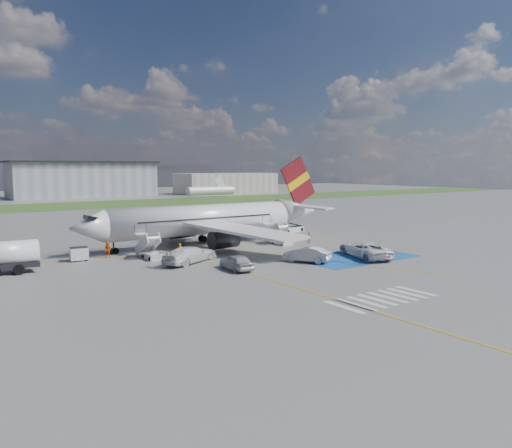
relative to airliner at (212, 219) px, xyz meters
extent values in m
plane|color=#60605E|center=(-1.51, -14.00, -3.39)|extent=(400.00, 400.00, 0.00)
cube|color=#2D4C1E|center=(-1.51, 81.00, -3.39)|extent=(400.00, 30.00, 0.01)
cube|color=gold|center=(-1.51, -2.00, -3.39)|extent=(120.00, 0.20, 0.01)
cube|color=gold|center=(-6.51, -24.00, -3.39)|extent=(0.20, 60.00, 0.01)
cube|color=gold|center=(-1.51, -2.00, -3.39)|extent=(20.71, 56.45, 0.01)
cube|color=#195197|center=(8.49, -18.00, -3.39)|extent=(14.00, 8.00, 0.01)
cube|color=silver|center=(-7.51, -32.00, -3.39)|extent=(0.60, 4.00, 0.01)
cube|color=silver|center=(-6.31, -32.00, -3.39)|extent=(0.60, 4.00, 0.01)
cube|color=silver|center=(-5.11, -32.00, -3.39)|extent=(0.60, 4.00, 0.01)
cube|color=silver|center=(-3.91, -32.00, -3.39)|extent=(0.60, 4.00, 0.01)
cube|color=silver|center=(-2.71, -32.00, -3.39)|extent=(0.60, 4.00, 0.01)
cube|color=silver|center=(-1.51, -32.00, -3.39)|extent=(0.60, 4.00, 0.01)
cube|color=silver|center=(-0.31, -32.00, -3.39)|extent=(0.60, 4.00, 0.01)
cube|color=silver|center=(0.89, -32.00, -3.39)|extent=(0.60, 4.00, 0.01)
cube|color=gray|center=(18.49, 121.00, 2.61)|extent=(48.00, 18.00, 12.00)
cube|color=gray|center=(73.49, 114.00, 0.61)|extent=(40.00, 16.00, 8.00)
cylinder|color=silver|center=(-1.51, 0.00, 0.01)|extent=(26.00, 3.90, 3.90)
cone|color=silver|center=(-16.51, 0.00, 0.01)|extent=(4.00, 3.90, 3.90)
cube|color=black|center=(-15.91, 0.00, 1.06)|extent=(1.67, 1.90, 0.82)
cone|color=silver|center=(14.69, 0.00, 0.41)|extent=(6.50, 3.90, 3.90)
cube|color=silver|center=(-0.51, -8.50, -0.59)|extent=(9.86, 15.95, 1.40)
cube|color=silver|center=(-0.51, 8.50, -0.59)|extent=(9.86, 15.95, 1.40)
cylinder|color=#38383A|center=(-1.51, -5.60, -1.99)|extent=(3.40, 2.10, 2.10)
cylinder|color=#38383A|center=(-1.51, 5.60, -1.99)|extent=(3.40, 2.10, 2.10)
cube|color=maroon|center=(14.99, 0.00, 4.81)|extent=(6.62, 0.30, 7.45)
cube|color=#EFB60D|center=(14.99, 0.00, 4.81)|extent=(4.36, 0.40, 3.08)
cube|color=silver|center=(15.29, -3.20, 1.11)|extent=(4.73, 5.95, 0.49)
cube|color=silver|center=(15.29, 3.20, 1.11)|extent=(4.73, 5.95, 0.49)
cube|color=black|center=(-1.51, -1.96, 0.36)|extent=(19.50, 0.04, 0.18)
cube|color=black|center=(-1.51, 1.96, 0.36)|extent=(19.50, 0.04, 0.18)
cube|color=silver|center=(-11.01, -4.15, -1.94)|extent=(1.40, 3.73, 2.32)
cube|color=silver|center=(-11.01, -2.25, -0.89)|extent=(1.40, 1.00, 0.12)
cylinder|color=black|center=(-11.71, -2.25, -0.34)|extent=(0.06, 0.06, 1.10)
cylinder|color=black|center=(-10.31, -2.25, -0.34)|extent=(0.06, 0.06, 1.10)
cube|color=silver|center=(-11.01, -5.75, -3.04)|extent=(1.60, 2.40, 0.70)
cube|color=silver|center=(7.49, -4.15, -1.94)|extent=(1.40, 3.73, 2.32)
cube|color=silver|center=(7.49, -2.25, -0.89)|extent=(1.40, 1.00, 0.12)
cylinder|color=black|center=(6.79, -2.25, -0.34)|extent=(0.06, 0.06, 1.10)
cylinder|color=black|center=(8.19, -2.25, -0.34)|extent=(0.06, 0.06, 1.10)
cube|color=silver|center=(7.49, -5.75, -3.04)|extent=(1.60, 2.40, 0.70)
cylinder|color=silver|center=(-26.31, -4.66, -1.37)|extent=(7.05, 2.87, 2.33)
cube|color=black|center=(-26.31, -4.66, -2.53)|extent=(7.05, 2.87, 0.51)
cube|color=silver|center=(-18.11, -1.96, -2.59)|extent=(1.99, 1.30, 1.32)
cube|color=black|center=(-18.11, -1.96, -1.88)|extent=(1.88, 1.20, 0.11)
cube|color=silver|center=(17.17, 4.08, -3.02)|extent=(4.68, 2.26, 0.75)
cube|color=black|center=(18.28, 4.28, -2.36)|extent=(3.08, 1.62, 0.83)
imported|color=#ABADB3|center=(-6.56, -16.05, -2.59)|extent=(2.33, 4.88, 1.61)
imported|color=#B6B8BE|center=(1.99, -16.98, -2.55)|extent=(4.09, 5.32, 1.68)
imported|color=white|center=(9.44, -18.45, -2.17)|extent=(4.99, 7.17, 2.45)
imported|color=silver|center=(-8.47, -9.79, -2.22)|extent=(6.47, 4.88, 2.35)
imported|color=orange|center=(-8.48, -7.41, -2.49)|extent=(0.71, 0.51, 1.81)
imported|color=#DB520B|center=(-14.88, -1.95, -2.46)|extent=(1.04, 1.13, 1.86)
imported|color=orange|center=(10.96, -7.14, -2.59)|extent=(0.73, 1.02, 1.60)
camera|label=1|loc=(-33.51, -57.48, 6.85)|focal=35.00mm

